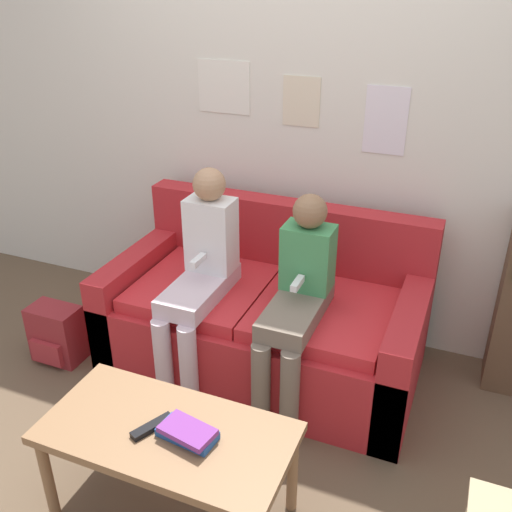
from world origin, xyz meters
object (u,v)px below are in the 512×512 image
Objects in this scene: person_right at (297,297)px; backpack at (56,334)px; couch at (266,319)px; coffee_table at (168,440)px; tv_remote at (152,426)px; person_left at (200,271)px.

person_right is 1.41m from backpack.
person_right is at bearing -41.10° from couch.
person_right is (0.22, 0.84, 0.21)m from coffee_table.
tv_remote reaches higher than backpack.
couch is 1.08m from tv_remote.
backpack is at bearing -159.39° from couch.
person_left reaches higher than person_right.
person_right reaches higher than coffee_table.
coffee_table is 1.29m from backpack.
backpack is (-1.10, 0.64, -0.22)m from coffee_table.
tv_remote is at bearing -74.59° from person_left.
coffee_table is 0.90m from person_right.
couch is 1.55× the size of person_right.
coffee_table is 0.90× the size of person_right.
couch is 4.99× the size of backpack.
person_left is 0.52m from person_right.
coffee_table is at bearing -30.36° from backpack.
coffee_table is 0.93m from person_left.
couch is 0.44m from person_right.
tv_remote is at bearing -32.18° from backpack.
tv_remote is at bearing -107.77° from person_right.
couch reaches higher than backpack.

